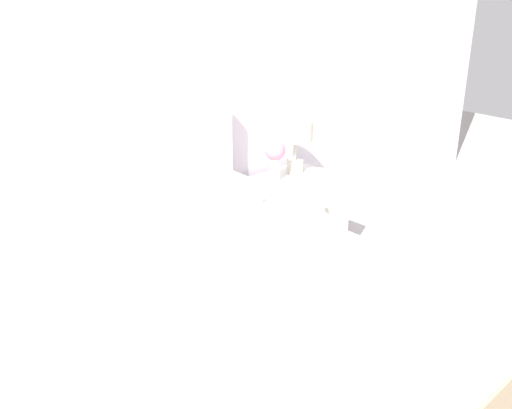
# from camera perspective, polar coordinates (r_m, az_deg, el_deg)

# --- Properties ---
(ground_plane) EXTENTS (12.00, 12.00, 0.00)m
(ground_plane) POSITION_cam_1_polar(r_m,az_deg,el_deg) (3.59, -14.06, -10.45)
(ground_plane) COLOR #BCB7B2
(wall_back) EXTENTS (8.00, 0.06, 2.60)m
(wall_back) POSITION_cam_1_polar(r_m,az_deg,el_deg) (3.15, -16.98, 10.39)
(wall_back) COLOR white
(wall_back) RESTS_ON ground_plane
(bed) EXTENTS (1.88, 2.01, 1.11)m
(bed) POSITION_cam_1_polar(r_m,az_deg,el_deg) (2.75, -4.50, -12.92)
(bed) COLOR tan
(bed) RESTS_ON ground_plane
(nightstand) EXTENTS (0.52, 0.49, 0.58)m
(nightstand) POSITION_cam_1_polar(r_m,az_deg,el_deg) (3.99, 3.86, -1.45)
(nightstand) COLOR white
(nightstand) RESTS_ON ground_plane
(table_lamp) EXTENTS (0.22, 0.22, 0.35)m
(table_lamp) POSITION_cam_1_polar(r_m,az_deg,el_deg) (3.90, 3.77, 6.54)
(table_lamp) COLOR beige
(table_lamp) RESTS_ON nightstand
(flower_vase) EXTENTS (0.13, 0.13, 0.27)m
(flower_vase) POSITION_cam_1_polar(r_m,az_deg,el_deg) (3.77, 1.85, 4.75)
(flower_vase) COLOR silver
(flower_vase) RESTS_ON nightstand
(teacup) EXTENTS (0.13, 0.13, 0.05)m
(teacup) POSITION_cam_1_polar(r_m,az_deg,el_deg) (3.89, 6.23, 2.87)
(teacup) COLOR white
(teacup) RESTS_ON nightstand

